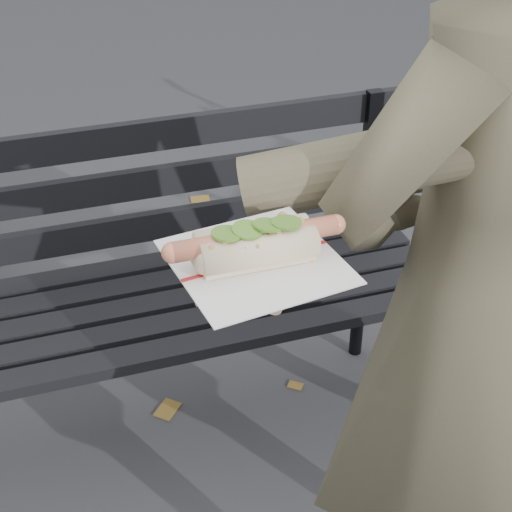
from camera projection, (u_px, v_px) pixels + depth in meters
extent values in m
cylinder|color=black|center=(411.00, 367.00, 2.13)|extent=(0.04, 0.04, 0.45)
cylinder|color=black|center=(360.00, 296.00, 2.39)|extent=(0.04, 0.04, 0.45)
cube|color=black|center=(164.00, 353.00, 1.81)|extent=(1.50, 0.07, 0.03)
cube|color=black|center=(156.00, 329.00, 1.89)|extent=(1.50, 0.07, 0.03)
cube|color=black|center=(149.00, 307.00, 1.96)|extent=(1.50, 0.07, 0.03)
cube|color=black|center=(142.00, 287.00, 2.03)|extent=(1.50, 0.07, 0.03)
cube|color=black|center=(136.00, 268.00, 2.10)|extent=(1.50, 0.07, 0.03)
cube|color=black|center=(369.00, 163.00, 2.16)|extent=(0.04, 0.03, 0.42)
cube|color=black|center=(130.00, 229.00, 2.06)|extent=(1.50, 0.02, 0.08)
cube|color=black|center=(126.00, 186.00, 1.99)|extent=(1.50, 0.02, 0.08)
cube|color=black|center=(121.00, 139.00, 1.92)|extent=(1.50, 0.02, 0.08)
imported|color=#4D4733|center=(478.00, 310.00, 1.28)|extent=(0.71, 0.53, 1.75)
cylinder|color=#4D4733|center=(425.00, 153.00, 1.05)|extent=(0.51, 0.23, 0.19)
cylinder|color=#D8A384|center=(285.00, 260.00, 0.95)|extent=(0.09, 0.08, 0.07)
ellipsoid|color=#D8A384|center=(256.00, 273.00, 0.94)|extent=(0.10, 0.12, 0.03)
cylinder|color=#D8A384|center=(218.00, 295.00, 0.90)|extent=(0.06, 0.02, 0.02)
cylinder|color=#D8A384|center=(214.00, 285.00, 0.92)|extent=(0.06, 0.02, 0.02)
cylinder|color=#D8A384|center=(210.00, 275.00, 0.93)|extent=(0.06, 0.02, 0.02)
cylinder|color=#D8A384|center=(205.00, 266.00, 0.95)|extent=(0.06, 0.02, 0.02)
cylinder|color=#D8A384|center=(279.00, 297.00, 0.90)|extent=(0.04, 0.05, 0.02)
cube|color=white|center=(256.00, 262.00, 0.93)|extent=(0.21, 0.21, 0.00)
cube|color=#B21E1E|center=(256.00, 260.00, 0.93)|extent=(0.19, 0.03, 0.00)
cylinder|color=#D77452|center=(256.00, 238.00, 0.91)|extent=(0.20, 0.02, 0.02)
sphere|color=#D77452|center=(172.00, 253.00, 0.89)|extent=(0.02, 0.02, 0.02)
sphere|color=#D77452|center=(335.00, 224.00, 0.94)|extent=(0.03, 0.02, 0.02)
sphere|color=#9E6B2D|center=(250.00, 231.00, 0.91)|extent=(0.01, 0.01, 0.01)
sphere|color=#9E6B2D|center=(233.00, 239.00, 0.89)|extent=(0.01, 0.01, 0.01)
sphere|color=#9E6B2D|center=(224.00, 243.00, 0.88)|extent=(0.01, 0.01, 0.01)
sphere|color=#9E6B2D|center=(257.00, 248.00, 0.89)|extent=(0.01, 0.01, 0.01)
sphere|color=#9E6B2D|center=(282.00, 222.00, 0.93)|extent=(0.01, 0.01, 0.01)
sphere|color=#9E6B2D|center=(245.00, 250.00, 0.89)|extent=(0.01, 0.01, 0.01)
sphere|color=#9E6B2D|center=(268.00, 233.00, 0.91)|extent=(0.01, 0.01, 0.01)
sphere|color=#9E6B2D|center=(247.00, 241.00, 0.90)|extent=(0.01, 0.01, 0.01)
sphere|color=#9E6B2D|center=(292.00, 231.00, 0.91)|extent=(0.01, 0.01, 0.01)
sphere|color=#9E6B2D|center=(303.00, 233.00, 0.91)|extent=(0.01, 0.01, 0.01)
sphere|color=#9E6B2D|center=(242.00, 227.00, 0.92)|extent=(0.01, 0.01, 0.01)
sphere|color=#9E6B2D|center=(263.00, 225.00, 0.92)|extent=(0.01, 0.01, 0.01)
sphere|color=#9E6B2D|center=(261.00, 232.00, 0.91)|extent=(0.01, 0.01, 0.01)
sphere|color=#9E6B2D|center=(300.00, 222.00, 0.92)|extent=(0.01, 0.01, 0.01)
sphere|color=#9E6B2D|center=(211.00, 249.00, 0.88)|extent=(0.01, 0.01, 0.01)
sphere|color=#9E6B2D|center=(270.00, 238.00, 0.90)|extent=(0.01, 0.01, 0.01)
sphere|color=#9E6B2D|center=(278.00, 233.00, 0.90)|extent=(0.01, 0.01, 0.01)
sphere|color=#9E6B2D|center=(282.00, 217.00, 0.93)|extent=(0.01, 0.01, 0.01)
sphere|color=#9E6B2D|center=(267.00, 233.00, 0.92)|extent=(0.01, 0.01, 0.01)
sphere|color=#9E6B2D|center=(289.00, 228.00, 0.92)|extent=(0.01, 0.01, 0.01)
sphere|color=#9E6B2D|center=(242.00, 244.00, 0.89)|extent=(0.01, 0.01, 0.01)
sphere|color=#9E6B2D|center=(276.00, 221.00, 0.93)|extent=(0.01, 0.01, 0.01)
cylinder|color=#528724|center=(226.00, 234.00, 0.89)|extent=(0.04, 0.04, 0.01)
cylinder|color=#528724|center=(247.00, 230.00, 0.90)|extent=(0.04, 0.04, 0.01)
cylinder|color=#528724|center=(268.00, 225.00, 0.91)|extent=(0.04, 0.04, 0.01)
cylinder|color=#528724|center=(287.00, 222.00, 0.91)|extent=(0.04, 0.04, 0.01)
cube|color=brown|center=(435.00, 395.00, 2.35)|extent=(0.08, 0.06, 0.00)
cube|color=brown|center=(328.00, 203.00, 3.30)|extent=(0.08, 0.06, 0.00)
cube|color=brown|center=(200.00, 199.00, 3.33)|extent=(0.09, 0.07, 0.00)
cube|color=brown|center=(295.00, 385.00, 2.39)|extent=(0.05, 0.05, 0.00)
cube|color=brown|center=(196.00, 331.00, 2.60)|extent=(0.07, 0.07, 0.00)
cube|color=brown|center=(168.00, 409.00, 2.30)|extent=(0.09, 0.09, 0.00)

